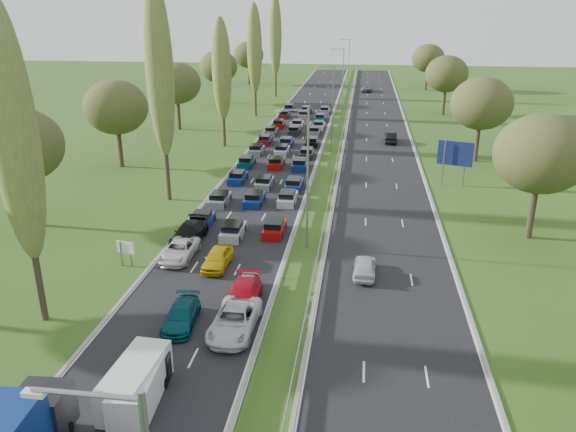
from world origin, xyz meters
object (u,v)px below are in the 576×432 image
(near_car_3, at_px, (189,233))
(info_sign, at_px, (126,250))
(near_car_2, at_px, (179,250))
(white_van_front, at_px, (137,379))
(white_van_rear, at_px, (141,386))
(direction_sign, at_px, (455,156))

(near_car_3, height_order, info_sign, info_sign)
(near_car_2, bearing_deg, info_sign, -152.13)
(white_van_front, height_order, white_van_rear, white_van_front)
(near_car_3, relative_size, info_sign, 2.63)
(near_car_2, relative_size, near_car_3, 0.93)
(near_car_3, relative_size, white_van_rear, 1.15)
(near_car_2, relative_size, white_van_front, 0.99)
(white_van_front, bearing_deg, direction_sign, 65.33)
(near_car_3, bearing_deg, near_car_2, -83.20)
(white_van_rear, xyz_separation_m, info_sign, (-7.38, 15.69, 0.38))
(white_van_front, bearing_deg, white_van_rear, -47.75)
(near_car_2, distance_m, near_car_3, 3.61)
(near_car_2, relative_size, direction_sign, 0.99)
(white_van_front, bearing_deg, near_car_3, 103.03)
(info_sign, xyz_separation_m, direction_sign, (28.80, 25.68, 2.20))
(near_car_3, relative_size, direction_sign, 1.06)
(near_car_3, xyz_separation_m, info_sign, (-3.48, -5.53, 0.55))
(near_car_3, height_order, white_van_front, white_van_front)
(near_car_2, bearing_deg, near_car_3, 94.87)
(near_car_3, bearing_deg, white_van_front, -77.69)
(near_car_3, bearing_deg, info_sign, -119.61)
(info_sign, bearing_deg, direction_sign, 41.72)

